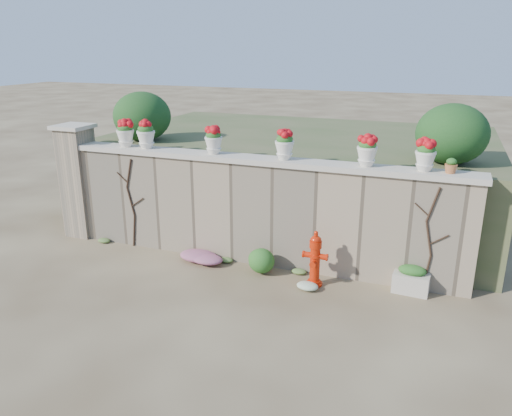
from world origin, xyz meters
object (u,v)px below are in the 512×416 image
at_px(planter_box, 411,280).
at_px(urn_pot_0, 125,133).
at_px(terracotta_pot, 451,166).
at_px(fire_hydrant, 315,259).

relative_size(planter_box, urn_pot_0, 1.13).
bearing_deg(planter_box, terracotta_pot, 39.87).
relative_size(planter_box, terracotta_pot, 2.59).
xyz_separation_m(fire_hydrant, urn_pot_0, (-4.21, 0.64, 1.86)).
height_order(planter_box, terracotta_pot, terracotta_pot).
bearing_deg(fire_hydrant, terracotta_pot, 17.45).
relative_size(urn_pot_0, terracotta_pot, 2.30).
xyz_separation_m(urn_pot_0, terracotta_pot, (6.26, 0.00, -0.16)).
distance_m(fire_hydrant, planter_box, 1.69).
bearing_deg(planter_box, fire_hydrant, -164.74).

